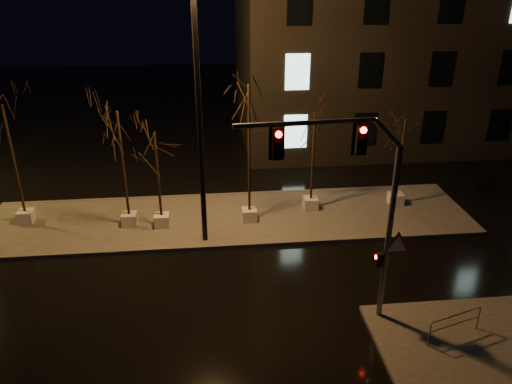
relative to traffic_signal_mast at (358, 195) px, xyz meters
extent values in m
plane|color=black|center=(-3.40, 1.57, -4.61)|extent=(90.00, 90.00, 0.00)
cube|color=#43413C|center=(-3.40, 7.57, -4.54)|extent=(22.00, 5.00, 0.15)
cube|color=#43413C|center=(4.10, -1.93, -4.54)|extent=(7.00, 5.00, 0.15)
cube|color=black|center=(10.60, 19.57, 2.89)|extent=(25.00, 12.00, 15.00)
cube|color=beige|center=(-12.58, 8.02, -4.19)|extent=(0.65, 0.65, 0.55)
cylinder|color=black|center=(-12.58, 8.02, -1.50)|extent=(0.11, 0.11, 4.83)
cube|color=beige|center=(-7.91, 7.27, -4.19)|extent=(0.65, 0.65, 0.55)
cylinder|color=black|center=(-7.91, 7.27, -1.60)|extent=(0.11, 0.11, 4.63)
cube|color=beige|center=(-6.47, 7.02, -4.19)|extent=(0.65, 0.65, 0.55)
cylinder|color=black|center=(-6.47, 7.02, -2.05)|extent=(0.11, 0.11, 3.73)
cube|color=beige|center=(-2.57, 7.14, -4.19)|extent=(0.65, 0.65, 0.55)
cylinder|color=black|center=(-2.57, 7.14, -1.10)|extent=(0.11, 0.11, 5.63)
cube|color=beige|center=(0.41, 8.03, -4.19)|extent=(0.65, 0.65, 0.55)
cylinder|color=black|center=(0.41, 8.03, -1.85)|extent=(0.11, 0.11, 4.13)
cube|color=beige|center=(4.60, 8.10, -4.19)|extent=(0.65, 0.65, 0.55)
cylinder|color=black|center=(4.60, 8.10, -2.08)|extent=(0.11, 0.11, 3.67)
cylinder|color=slate|center=(1.10, 0.07, -1.51)|extent=(0.18, 0.18, 5.90)
cylinder|color=slate|center=(-1.69, -0.09, 2.26)|extent=(3.93, 0.36, 0.14)
cube|color=black|center=(-0.08, 0.00, 1.72)|extent=(0.31, 0.23, 0.88)
cube|color=black|center=(-2.43, -0.14, 1.72)|extent=(0.31, 0.23, 0.88)
cube|color=black|center=(0.88, 0.05, -2.30)|extent=(0.23, 0.19, 0.44)
cone|color=red|center=(1.40, 0.03, -1.81)|extent=(1.02, 0.09, 1.02)
sphere|color=#FF0C07|center=(1.10, 0.07, 2.02)|extent=(0.18, 0.18, 0.18)
cylinder|color=black|center=(-4.59, 5.61, 0.96)|extent=(0.22, 0.22, 10.85)
cylinder|color=slate|center=(2.11, -1.53, -4.06)|extent=(0.04, 0.04, 0.80)
cylinder|color=slate|center=(3.97, -0.94, -4.06)|extent=(0.04, 0.04, 0.80)
cylinder|color=slate|center=(3.04, -1.23, -3.62)|extent=(1.88, 0.62, 0.04)
cylinder|color=slate|center=(3.04, -1.23, -3.97)|extent=(1.88, 0.62, 0.04)
camera|label=1|loc=(-4.32, -12.80, 6.17)|focal=35.00mm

